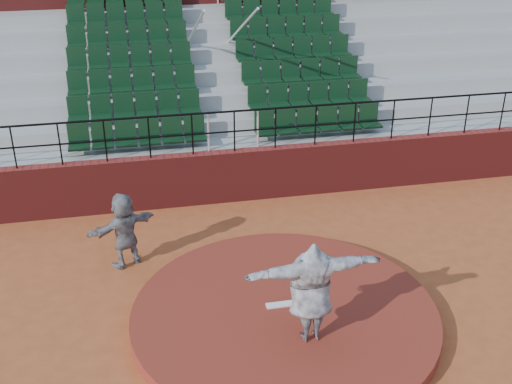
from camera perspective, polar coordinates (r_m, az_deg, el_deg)
The scene contains 9 objects.
ground at distance 11.82m, azimuth 2.53°, elevation -11.39°, with size 90.00×90.00×0.00m, color #AC5027.
pitchers_mound at distance 11.75m, azimuth 2.54°, elevation -10.91°, with size 5.50×5.50×0.25m, color maroon.
pitching_rubber at distance 11.78m, azimuth 2.38°, elevation -9.94°, with size 0.60×0.15×0.03m, color white.
boundary_wall at distance 15.70m, azimuth -1.87°, elevation 1.48°, with size 24.00×0.30×1.30m, color maroon.
wall_railing at distance 15.18m, azimuth -1.95°, elevation 6.22°, with size 24.04×0.05×1.03m.
seating_deck at distance 18.78m, azimuth -3.88°, elevation 8.24°, with size 24.00×5.97×4.63m.
press_box_facade at distance 22.10m, azimuth -5.60°, elevation 16.54°, with size 24.00×3.00×7.10m, color maroon.
pitcher at distance 10.56m, azimuth 4.92°, elevation -8.82°, with size 2.25×0.61×1.83m, color black.
fielder at distance 13.24m, azimuth -11.63°, elevation -3.32°, with size 1.49×0.48×1.61m, color black.
Camera 1 is at (-2.42, -9.06, 7.20)m, focal length 45.00 mm.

